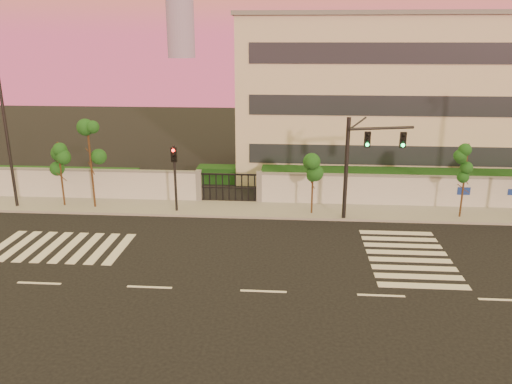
% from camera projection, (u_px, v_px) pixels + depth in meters
% --- Properties ---
extents(ground, '(120.00, 120.00, 0.00)m').
position_uv_depth(ground, '(263.00, 291.00, 21.46)').
color(ground, black).
rests_on(ground, ground).
extents(sidewalk, '(60.00, 3.00, 0.15)m').
position_uv_depth(sidewalk, '(273.00, 210.00, 31.45)').
color(sidewalk, gray).
rests_on(sidewalk, ground).
extents(perimeter_wall, '(60.00, 0.36, 2.20)m').
position_uv_depth(perimeter_wall, '(276.00, 188.00, 32.58)').
color(perimeter_wall, '#B6B9BE').
rests_on(perimeter_wall, ground).
extents(hedge_row, '(41.00, 4.25, 1.80)m').
position_uv_depth(hedge_row, '(292.00, 181.00, 35.19)').
color(hedge_row, black).
rests_on(hedge_row, ground).
extents(institutional_building, '(24.40, 12.40, 12.25)m').
position_uv_depth(institutional_building, '(392.00, 95.00, 39.98)').
color(institutional_building, beige).
rests_on(institutional_building, ground).
extents(road_markings, '(57.00, 7.62, 0.02)m').
position_uv_depth(road_markings, '(237.00, 254.00, 25.15)').
color(road_markings, silver).
rests_on(road_markings, ground).
extents(street_tree_b, '(1.38, 1.09, 4.28)m').
position_uv_depth(street_tree_b, '(60.00, 160.00, 31.34)').
color(street_tree_b, '#382314').
rests_on(street_tree_b, ground).
extents(street_tree_c, '(1.52, 1.21, 5.60)m').
position_uv_depth(street_tree_c, '(90.00, 146.00, 30.75)').
color(street_tree_c, '#382314').
rests_on(street_tree_c, ground).
extents(street_tree_d, '(1.38, 1.10, 3.61)m').
position_uv_depth(street_tree_d, '(313.00, 173.00, 30.01)').
color(street_tree_d, '#382314').
rests_on(street_tree_d, ground).
extents(street_tree_e, '(1.31, 1.05, 4.62)m').
position_uv_depth(street_tree_e, '(466.00, 164.00, 29.16)').
color(street_tree_e, '#382314').
rests_on(street_tree_e, ground).
extents(traffic_signal_main, '(3.87, 1.08, 6.18)m').
position_uv_depth(traffic_signal_main, '(361.00, 157.00, 28.73)').
color(traffic_signal_main, black).
rests_on(traffic_signal_main, ground).
extents(traffic_signal_secondary, '(0.33, 0.33, 4.30)m').
position_uv_depth(traffic_signal_secondary, '(175.00, 170.00, 30.41)').
color(traffic_signal_secondary, black).
rests_on(traffic_signal_secondary, ground).
extents(streetlight_west, '(0.52, 2.09, 8.68)m').
position_uv_depth(streetlight_west, '(5.00, 136.00, 30.56)').
color(streetlight_west, black).
rests_on(streetlight_west, ground).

